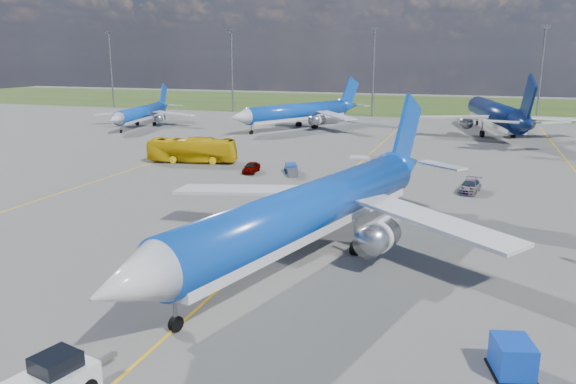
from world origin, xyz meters
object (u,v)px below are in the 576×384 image
(main_airliner, at_px, (309,258))
(baggage_tug_c, at_px, (292,170))
(bg_jet_nnw, at_px, (298,129))
(pushback_tug, at_px, (48,384))
(service_car_c, at_px, (470,186))
(service_car_b, at_px, (357,189))
(bg_jet_n, at_px, (493,135))
(uld_container, at_px, (512,357))
(apron_bus, at_px, (192,150))
(service_car_a, at_px, (251,167))
(bg_jet_nw, at_px, (142,127))

(main_airliner, distance_m, baggage_tug_c, 32.88)
(bg_jet_nnw, relative_size, pushback_tug, 6.16)
(service_car_c, bearing_deg, service_car_b, -147.16)
(service_car_c, bearing_deg, bg_jet_n, 95.82)
(service_car_b, bearing_deg, bg_jet_n, -1.05)
(uld_container, xyz_separation_m, apron_bus, (-43.24, 46.92, 0.95))
(uld_container, bearing_deg, pushback_tug, -170.36)
(service_car_c, bearing_deg, pushback_tug, -100.14)
(pushback_tug, bearing_deg, service_car_c, 84.37)
(bg_jet_nnw, bearing_deg, bg_jet_n, 32.34)
(pushback_tug, height_order, uld_container, pushback_tug)
(apron_bus, relative_size, service_car_b, 2.84)
(service_car_c, relative_size, baggage_tug_c, 0.95)
(service_car_a, bearing_deg, apron_bus, 154.28)
(service_car_b, relative_size, baggage_tug_c, 0.88)
(bg_jet_n, height_order, uld_container, bg_jet_n)
(bg_jet_nw, bearing_deg, baggage_tug_c, -48.79)
(apron_bus, height_order, service_car_a, apron_bus)
(main_airliner, relative_size, service_car_b, 9.49)
(apron_bus, bearing_deg, service_car_b, -124.19)
(main_airliner, bearing_deg, apron_bus, 145.56)
(bg_jet_nw, distance_m, uld_container, 111.06)
(pushback_tug, distance_m, service_car_c, 53.03)
(bg_jet_nnw, distance_m, main_airliner, 80.90)
(main_airliner, height_order, baggage_tug_c, main_airliner)
(pushback_tug, distance_m, apron_bus, 60.69)
(bg_jet_n, distance_m, service_car_c, 52.81)
(bg_jet_nw, relative_size, service_car_c, 6.59)
(uld_container, relative_size, service_car_a, 0.54)
(service_car_a, relative_size, baggage_tug_c, 0.80)
(service_car_b, distance_m, baggage_tug_c, 13.96)
(pushback_tug, bearing_deg, bg_jet_nnw, 115.17)
(uld_container, distance_m, apron_bus, 63.81)
(bg_jet_n, xyz_separation_m, apron_bus, (-44.15, -46.08, 1.87))
(apron_bus, bearing_deg, bg_jet_nnw, -15.47)
(bg_jet_nw, bearing_deg, service_car_c, -40.55)
(bg_jet_nnw, height_order, uld_container, bg_jet_nnw)
(service_car_c, distance_m, baggage_tug_c, 23.71)
(bg_jet_nw, bearing_deg, apron_bus, -58.58)
(bg_jet_nnw, height_order, baggage_tug_c, bg_jet_nnw)
(bg_jet_nnw, height_order, main_airliner, main_airliner)
(bg_jet_nnw, distance_m, pushback_tug, 101.12)
(bg_jet_nw, height_order, baggage_tug_c, bg_jet_nw)
(pushback_tug, distance_m, baggage_tug_c, 53.49)
(bg_jet_nnw, bearing_deg, bg_jet_nw, -139.73)
(bg_jet_nnw, distance_m, apron_bus, 43.06)
(service_car_c, bearing_deg, baggage_tug_c, -178.36)
(bg_jet_nnw, distance_m, uld_container, 98.28)
(pushback_tug, height_order, service_car_c, pushback_tug)
(service_car_c, bearing_deg, apron_bus, -179.42)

